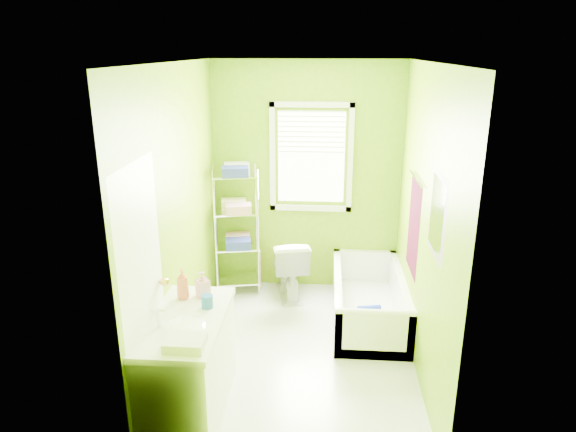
# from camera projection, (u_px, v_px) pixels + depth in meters

# --- Properties ---
(ground) EXTENTS (2.90, 2.90, 0.00)m
(ground) POSITION_uv_depth(u_px,v_px,m) (298.00, 351.00, 4.81)
(ground) COLOR silver
(ground) RESTS_ON ground
(room_envelope) EXTENTS (2.14, 2.94, 2.62)m
(room_envelope) POSITION_uv_depth(u_px,v_px,m) (300.00, 192.00, 4.32)
(room_envelope) COLOR #659107
(room_envelope) RESTS_ON ground
(window) EXTENTS (0.92, 0.05, 1.22)m
(window) POSITION_uv_depth(u_px,v_px,m) (311.00, 152.00, 5.65)
(window) COLOR white
(window) RESTS_ON ground
(door) EXTENTS (0.09, 0.80, 2.00)m
(door) POSITION_uv_depth(u_px,v_px,m) (145.00, 301.00, 3.63)
(door) COLOR white
(door) RESTS_ON ground
(right_wall_decor) EXTENTS (0.04, 1.48, 1.17)m
(right_wall_decor) POSITION_uv_depth(u_px,v_px,m) (422.00, 222.00, 4.30)
(right_wall_decor) COLOR #42071C
(right_wall_decor) RESTS_ON ground
(bathtub) EXTENTS (0.72, 1.54, 0.50)m
(bathtub) POSITION_uv_depth(u_px,v_px,m) (368.00, 306.00, 5.32)
(bathtub) COLOR white
(bathtub) RESTS_ON ground
(toilet) EXTENTS (0.53, 0.76, 0.71)m
(toilet) POSITION_uv_depth(u_px,v_px,m) (289.00, 267.00, 5.79)
(toilet) COLOR white
(toilet) RESTS_ON ground
(vanity) EXTENTS (0.55, 1.07, 1.06)m
(vanity) POSITION_uv_depth(u_px,v_px,m) (189.00, 363.00, 3.89)
(vanity) COLOR white
(vanity) RESTS_ON ground
(wire_shelf_unit) EXTENTS (0.55, 0.45, 1.50)m
(wire_shelf_unit) POSITION_uv_depth(u_px,v_px,m) (238.00, 217.00, 5.73)
(wire_shelf_unit) COLOR silver
(wire_shelf_unit) RESTS_ON ground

